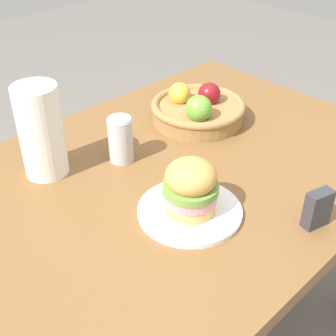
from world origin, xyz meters
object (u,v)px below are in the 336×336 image
Objects in this scene: plate at (190,211)px; paper_towel_roll at (41,131)px; soda_can at (121,139)px; sandwich at (191,187)px; napkin_holder at (318,209)px; fruit_basket at (198,109)px.

plate is 0.42m from paper_towel_roll.
soda_can is 0.20m from paper_towel_roll.
sandwich is 0.29m from soda_can.
napkin_holder is at bearing -52.79° from sandwich.
paper_towel_roll reaches higher than soda_can.
sandwich is (-0.00, -0.00, 0.07)m from plate.
sandwich is 1.03× the size of soda_can.
paper_towel_roll is at bearing 132.46° from napkin_holder.
napkin_holder is (-0.17, -0.51, 0.00)m from fruit_basket.
soda_can reaches higher than plate.
soda_can is 0.31m from fruit_basket.
sandwich is 0.28m from napkin_holder.
napkin_holder is (0.31, -0.60, -0.07)m from paper_towel_roll.
sandwich is at bearing 142.24° from napkin_holder.
plate is 0.28m from napkin_holder.
sandwich is 0.45m from fruit_basket.
paper_towel_roll reaches higher than sandwich.
paper_towel_roll is at bearing 110.62° from plate.
plate is at bearing -96.79° from soda_can.
soda_can is at bearing 83.21° from plate.
sandwich is at bearing -104.04° from plate.
sandwich reaches higher than fruit_basket.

